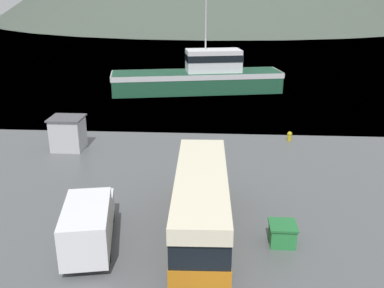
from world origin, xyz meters
name	(u,v)px	position (x,y,z in m)	size (l,w,h in m)	color
water_surface	(221,27)	(0.00, 144.19, 0.00)	(240.00, 240.00, 0.00)	#475B6B
tour_bus	(201,202)	(-0.97, 7.41, 1.92)	(2.90, 10.59, 3.44)	#B26614
delivery_van	(89,223)	(-6.45, 6.07, 1.28)	(3.24, 6.36, 2.42)	silver
fishing_boat	(200,76)	(-2.56, 40.91, 1.96)	(21.55, 8.71, 11.34)	#1E5138
storage_bin	(282,234)	(3.13, 6.83, 0.56)	(1.37, 1.38, 1.10)	#287F3D
dock_kiosk	(68,133)	(-12.10, 19.54, 1.34)	(2.61, 2.37, 2.66)	#B2B2B7
mooring_bollard	(289,136)	(5.87, 22.71, 0.43)	(0.41, 0.41, 0.81)	#B29919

